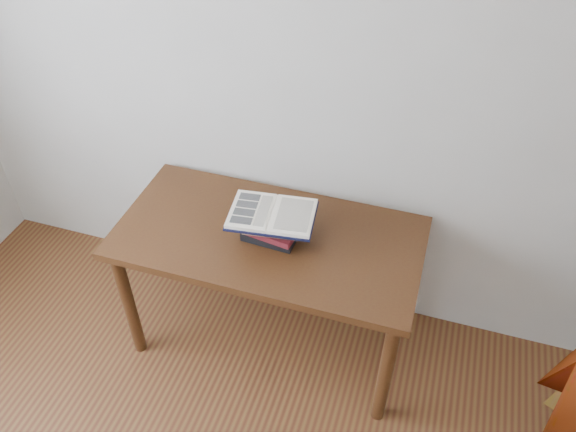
% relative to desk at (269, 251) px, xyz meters
% --- Properties ---
extents(desk, '(1.34, 0.67, 0.72)m').
position_rel_desk_xyz_m(desk, '(0.00, 0.00, 0.00)').
color(desk, '#3F260F').
rests_on(desk, ground).
extents(book_stack, '(0.26, 0.20, 0.13)m').
position_rel_desk_xyz_m(book_stack, '(0.02, 0.00, 0.16)').
color(book_stack, black).
rests_on(book_stack, desk).
extents(open_book, '(0.38, 0.29, 0.03)m').
position_rel_desk_xyz_m(open_book, '(0.03, -0.02, 0.24)').
color(open_book, black).
rests_on(open_book, book_stack).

